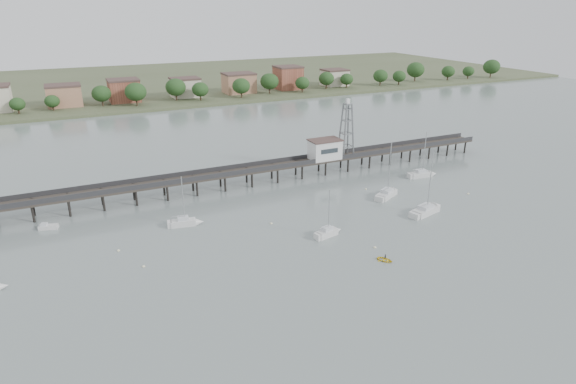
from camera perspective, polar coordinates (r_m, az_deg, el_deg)
name	(u,v)px	position (r m, az deg, el deg)	size (l,w,h in m)	color
ground_plane	(376,320)	(72.77, 10.35, -14.67)	(500.00, 500.00, 0.00)	slate
pier	(236,172)	(119.26, -6.20, 2.33)	(150.00, 5.00, 5.50)	#2D2823
pier_building	(325,149)	(128.20, 4.38, 5.09)	(8.40, 5.40, 5.30)	silver
lattice_tower	(347,130)	(130.29, 6.95, 7.28)	(3.20, 3.20, 15.50)	slate
sailboat_b	(188,222)	(101.04, -11.78, -3.54)	(6.90, 3.09, 11.17)	silver
sailboat_c	(389,193)	(116.77, 11.92, -0.09)	(8.75, 6.16, 14.12)	silver
sailboat_d	(430,209)	(109.80, 16.46, -1.94)	(9.85, 5.18, 15.51)	silver
sailboat_e	(425,174)	(131.90, 15.89, 2.04)	(7.87, 3.20, 12.69)	silver
sailboat_f	(330,232)	(95.14, 4.99, -4.76)	(6.26, 3.05, 10.16)	silver
white_tender	(48,227)	(108.88, -26.57, -3.72)	(3.90, 2.52, 1.41)	silver
yellow_dinghy	(385,261)	(87.78, 11.41, -7.99)	(2.02, 0.59, 2.84)	yellow
dinghy_occupant	(385,261)	(87.78, 11.41, -7.99)	(0.39, 1.06, 0.25)	black
mooring_buoys	(303,225)	(99.35, 1.81, -3.87)	(80.18, 26.92, 0.39)	#F1EEBC
far_shore	(131,83)	(291.78, -18.16, 12.13)	(500.00, 170.00, 10.40)	#475133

